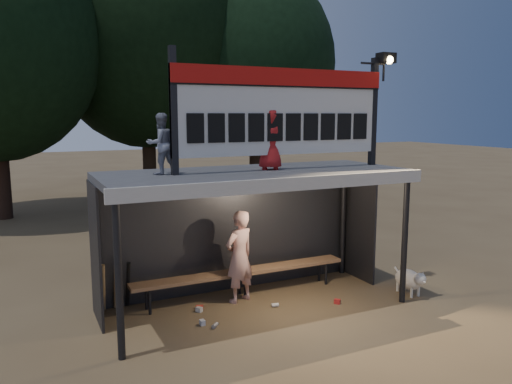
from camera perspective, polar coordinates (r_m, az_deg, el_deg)
ground at (r=8.69m, az=-0.06°, el=-12.94°), size 80.00×80.00×0.00m
player at (r=8.67m, az=-1.91°, el=-7.37°), size 0.68×0.56×1.61m
child_a at (r=7.73m, az=-10.86°, el=5.42°), size 0.53×0.45×0.93m
child_b at (r=8.25m, az=1.64°, el=6.03°), size 0.57×0.48×1.00m
dugout_shelter at (r=8.41m, az=-0.77°, el=-0.60°), size 5.10×2.08×2.32m
scoreboard_assembly at (r=8.32m, az=3.48°, el=9.51°), size 4.10×0.27×1.99m
bench at (r=9.02m, az=-1.58°, el=-9.20°), size 4.00×0.35×0.48m
tree_mid at (r=19.54m, az=-12.54°, el=17.27°), size 7.22×7.22×10.36m
tree_right at (r=19.80m, az=-0.03°, el=14.50°), size 6.08×6.08×8.72m
dog at (r=9.55m, az=17.18°, el=-9.54°), size 0.36×0.81×0.49m
bats at (r=8.68m, az=-15.73°, el=-10.29°), size 0.47×0.32×0.84m
litter at (r=8.40m, az=-1.86°, el=-13.48°), size 2.49×0.93×0.08m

